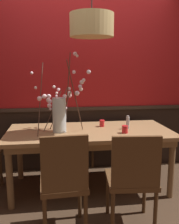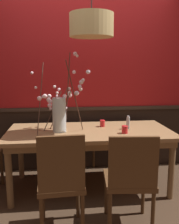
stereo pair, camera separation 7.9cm
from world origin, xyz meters
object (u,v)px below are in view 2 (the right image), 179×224
chair_far_side_right (102,129)px  candle_holder_nearer_center (102,123)px  chair_near_side_left (61,180)px  condiment_bottle (128,123)px  chair_far_side_left (67,129)px  chair_near_side_right (130,177)px  pendant_lamp (91,25)px  dining_table (90,137)px  candle_holder_nearer_edge (125,129)px  vase_with_blossoms (60,112)px

chair_far_side_right → candle_holder_nearer_center: bearing=-99.1°
chair_near_side_left → condiment_bottle: (0.81, 0.87, 0.28)m
chair_far_side_left → chair_near_side_right: 1.79m
pendant_lamp → chair_near_side_right: bearing=-71.6°
dining_table → chair_far_side_left: chair_far_side_left is taller
dining_table → candle_holder_nearer_center: (0.18, 0.16, 0.12)m
candle_holder_nearer_center → candle_holder_nearer_edge: bearing=-59.6°
chair_near_side_right → chair_near_side_left: chair_near_side_left is taller
chair_near_side_right → condiment_bottle: size_ratio=5.67×
chair_far_side_right → dining_table: bearing=-108.7°
chair_far_side_right → chair_near_side_right: size_ratio=0.98×
pendant_lamp → chair_far_side_left: bearing=106.2°
chair_far_side_left → condiment_bottle: 1.15m
dining_table → vase_with_blossoms: size_ratio=2.13×
dining_table → chair_far_side_right: chair_far_side_right is taller
candle_holder_nearer_edge → pendant_lamp: bearing=165.2°
condiment_bottle → chair_near_side_right: bearing=-103.2°
vase_with_blossoms → condiment_bottle: bearing=1.3°
chair_near_side_left → candle_holder_nearer_edge: (0.72, 0.68, 0.25)m
vase_with_blossoms → candle_holder_nearer_center: vase_with_blossoms is taller
chair_near_side_left → condiment_bottle: chair_near_side_left is taller
chair_near_side_left → vase_with_blossoms: size_ratio=1.03×
chair_far_side_left → chair_near_side_right: bearing=-72.8°
dining_table → chair_far_side_right: 0.93m
chair_near_side_right → chair_near_side_left: 0.61m
candle_holder_nearer_edge → chair_near_side_left: bearing=-136.6°
chair_far_side_right → chair_near_side_left: chair_near_side_left is taller
chair_near_side_left → vase_with_blossoms: 0.96m
chair_far_side_left → condiment_bottle: size_ratio=5.94×
chair_near_side_right → pendant_lamp: 1.62m
pendant_lamp → chair_far_side_right: bearing=73.6°
candle_holder_nearer_center → chair_near_side_left: bearing=-116.8°
chair_far_side_right → chair_near_side_right: bearing=-90.9°
condiment_bottle → candle_holder_nearer_edge: bearing=-115.0°
candle_holder_nearer_center → vase_with_blossoms: bearing=-161.9°
chair_near_side_left → candle_holder_nearer_edge: size_ratio=10.79×
chair_far_side_right → chair_near_side_right: (-0.03, -1.74, -0.00)m
chair_far_side_left → candle_holder_nearer_center: 0.85m
chair_near_side_left → pendant_lamp: (0.35, 0.78, 1.39)m
pendant_lamp → vase_with_blossoms: bearing=168.7°
dining_table → condiment_bottle: 0.50m
chair_far_side_right → candle_holder_nearer_center: size_ratio=10.58×
dining_table → chair_near_side_left: bearing=-111.3°
vase_with_blossoms → candle_holder_nearer_center: (0.53, 0.17, -0.19)m
chair_near_side_left → condiment_bottle: bearing=47.1°
chair_near_side_right → candle_holder_nearer_center: (-0.09, 1.02, 0.26)m
dining_table → vase_with_blossoms: 0.47m
chair_near_side_right → pendant_lamp: bearing=108.4°
dining_table → candle_holder_nearer_edge: bearing=-25.7°
chair_far_side_left → vase_with_blossoms: size_ratio=1.06×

